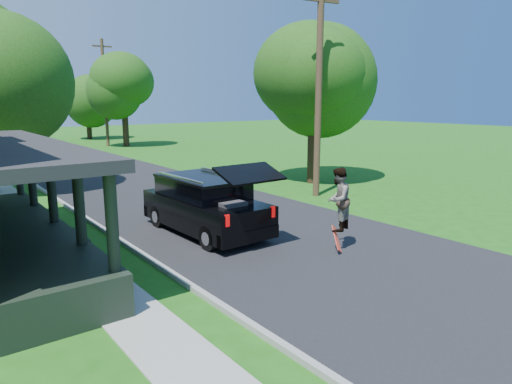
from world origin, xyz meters
TOP-DOWN VIEW (x-y plane):
  - ground at (0.00, 0.00)m, footprint 140.00×140.00m
  - street at (0.00, 20.00)m, footprint 8.00×120.00m
  - curb at (-4.05, 20.00)m, footprint 0.15×120.00m
  - black_suv at (-1.48, 5.18)m, footprint 2.10×5.24m
  - skateboarder at (0.62, 1.50)m, footprint 1.07×0.96m
  - skateboard at (0.43, 1.34)m, footprint 0.45×0.56m
  - tree_right_near at (7.59, 9.74)m, footprint 6.76×6.98m
  - tree_right_mid at (7.11, 33.71)m, footprint 6.45×6.16m
  - tree_right_far at (6.97, 43.89)m, footprint 6.97×6.75m
  - utility_pole_near at (5.44, 7.23)m, footprint 1.74×0.44m
  - utility_pole_far at (5.88, 34.91)m, footprint 1.74×0.30m

SIDE VIEW (x-z plane):
  - ground at x=0.00m, z-range 0.00..0.00m
  - street at x=0.00m, z-range -0.01..0.01m
  - curb at x=-4.05m, z-range -0.06..0.06m
  - skateboard at x=0.43m, z-range 0.04..0.71m
  - black_suv at x=-1.48m, z-range -0.28..2.14m
  - skateboarder at x=0.62m, z-range 0.56..2.35m
  - utility_pole_near at x=5.44m, z-range 0.15..9.00m
  - tree_right_far at x=6.97m, z-range 0.97..8.64m
  - utility_pole_far at x=5.88m, z-range 0.15..9.68m
  - tree_right_mid at x=7.11m, z-range 1.38..9.77m
  - tree_right_near at x=7.59m, z-range 1.36..10.06m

